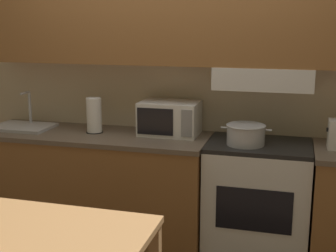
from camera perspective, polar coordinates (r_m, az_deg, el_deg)
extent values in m
plane|color=#3D2D23|center=(4.08, 1.40, -12.81)|extent=(16.00, 16.00, 0.00)
cube|color=beige|center=(3.74, 1.60, 5.30)|extent=(5.47, 0.05, 2.55)
cube|color=#936033|center=(3.53, 0.92, 13.19)|extent=(3.07, 0.32, 0.70)
cube|color=white|center=(3.45, 11.56, 5.77)|extent=(0.70, 0.34, 0.16)
cube|color=#936033|center=(3.84, -8.95, -7.64)|extent=(1.81, 0.61, 0.86)
cube|color=brown|center=(3.71, -9.18, -1.11)|extent=(1.83, 0.63, 0.04)
cube|color=white|center=(3.56, 10.76, -9.33)|extent=(0.74, 0.56, 0.87)
cube|color=black|center=(3.42, 11.07, -2.32)|extent=(0.74, 0.56, 0.03)
cube|color=black|center=(3.27, 10.39, -10.08)|extent=(0.52, 0.01, 0.30)
cylinder|color=black|center=(3.32, 8.08, -2.44)|extent=(0.10, 0.10, 0.01)
cylinder|color=black|center=(3.30, 13.80, -2.79)|extent=(0.10, 0.10, 0.01)
cylinder|color=black|center=(3.54, 8.55, -1.53)|extent=(0.10, 0.10, 0.01)
cylinder|color=black|center=(3.52, 13.91, -1.85)|extent=(0.10, 0.10, 0.01)
cylinder|color=#B7BABF|center=(3.34, 9.46, -1.07)|extent=(0.27, 0.27, 0.14)
torus|color=#B7BABF|center=(3.32, 9.50, 0.07)|extent=(0.28, 0.28, 0.01)
cylinder|color=#B7BABF|center=(3.35, 6.88, -0.20)|extent=(0.05, 0.01, 0.01)
cylinder|color=#B7BABF|center=(3.32, 12.11, -0.50)|extent=(0.05, 0.01, 0.01)
cube|color=white|center=(3.59, 0.23, 0.98)|extent=(0.45, 0.31, 0.26)
cube|color=black|center=(3.46, -1.60, 0.53)|extent=(0.28, 0.01, 0.20)
cube|color=gray|center=(3.40, 2.28, 0.31)|extent=(0.08, 0.01, 0.20)
cube|color=black|center=(3.38, 18.85, -0.42)|extent=(0.01, 0.02, 0.02)
cube|color=black|center=(3.37, 19.75, 0.62)|extent=(0.04, 0.11, 0.01)
cube|color=#B7BABF|center=(3.99, -17.30, -0.10)|extent=(0.48, 0.34, 0.02)
cube|color=#4C4F54|center=(3.98, -17.43, -0.10)|extent=(0.40, 0.25, 0.01)
cylinder|color=#B7BABF|center=(4.07, -16.48, 2.22)|extent=(0.02, 0.02, 0.26)
cylinder|color=#B7BABF|center=(4.00, -17.04, 3.88)|extent=(0.02, 0.12, 0.02)
cylinder|color=black|center=(3.72, -8.92, -0.72)|extent=(0.13, 0.13, 0.01)
cylinder|color=white|center=(3.69, -9.00, 1.34)|extent=(0.12, 0.12, 0.27)
cube|color=#9E7042|center=(2.43, -14.86, -12.78)|extent=(1.03, 0.69, 0.04)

